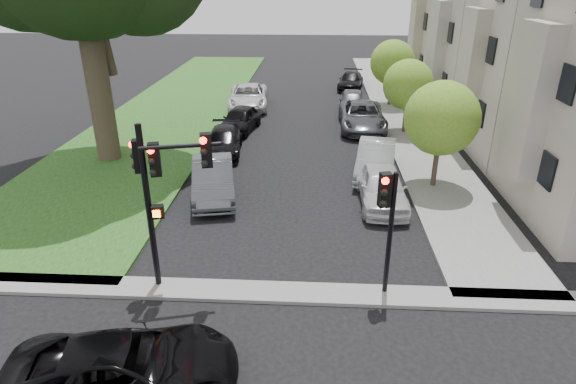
# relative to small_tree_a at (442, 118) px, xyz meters

# --- Properties ---
(ground) EXTENTS (140.00, 140.00, 0.00)m
(ground) POSITION_rel_small_tree_a_xyz_m (-6.20, -10.31, -3.17)
(ground) COLOR black
(ground) RESTS_ON ground
(grass_strip) EXTENTS (8.00, 44.00, 0.12)m
(grass_strip) POSITION_rel_small_tree_a_xyz_m (-15.20, 13.69, -3.11)
(grass_strip) COLOR #1A3F0D
(grass_strip) RESTS_ON ground
(sidewalk_right) EXTENTS (3.50, 44.00, 0.12)m
(sidewalk_right) POSITION_rel_small_tree_a_xyz_m (0.55, 13.69, -3.11)
(sidewalk_right) COLOR slate
(sidewalk_right) RESTS_ON ground
(sidewalk_cross) EXTENTS (60.00, 1.00, 0.12)m
(sidewalk_cross) POSITION_rel_small_tree_a_xyz_m (-6.20, -8.31, -3.11)
(sidewalk_cross) COLOR slate
(sidewalk_cross) RESTS_ON ground
(house_b) EXTENTS (7.70, 7.55, 15.97)m
(house_b) POSITION_rel_small_tree_a_xyz_m (6.25, 5.19, 3.77)
(house_b) COLOR gray
(house_b) RESTS_ON ground
(house_c) EXTENTS (7.70, 7.55, 15.97)m
(house_c) POSITION_rel_small_tree_a_xyz_m (6.25, 12.69, 3.77)
(house_c) COLOR #A29C90
(house_c) RESTS_ON ground
(house_d) EXTENTS (7.70, 7.55, 15.97)m
(house_d) POSITION_rel_small_tree_a_xyz_m (6.25, 20.19, 3.77)
(house_d) COLOR #A49C8B
(house_d) RESTS_ON ground
(small_tree_a) EXTENTS (3.17, 3.17, 4.76)m
(small_tree_a) POSITION_rel_small_tree_a_xyz_m (0.00, 0.00, 0.00)
(small_tree_a) COLOR #3F3629
(small_tree_a) RESTS_ON ground
(small_tree_b) EXTENTS (2.91, 2.91, 4.37)m
(small_tree_b) POSITION_rel_small_tree_a_xyz_m (0.00, 8.09, -0.26)
(small_tree_b) COLOR #3F3629
(small_tree_b) RESTS_ON ground
(small_tree_c) EXTENTS (3.11, 3.11, 4.66)m
(small_tree_c) POSITION_rel_small_tree_a_xyz_m (0.00, 14.61, -0.07)
(small_tree_c) COLOR #3F3629
(small_tree_c) RESTS_ON ground
(traffic_signal_main) EXTENTS (2.51, 0.74, 5.13)m
(traffic_signal_main) POSITION_rel_small_tree_a_xyz_m (-9.60, -8.08, 0.37)
(traffic_signal_main) COLOR black
(traffic_signal_main) RESTS_ON ground
(traffic_signal_secondary) EXTENTS (0.53, 0.42, 3.91)m
(traffic_signal_secondary) POSITION_rel_small_tree_a_xyz_m (-3.29, -8.12, -0.44)
(traffic_signal_secondary) COLOR black
(traffic_signal_secondary) RESTS_ON ground
(car_cross_near) EXTENTS (5.47, 3.31, 1.42)m
(car_cross_near) POSITION_rel_small_tree_a_xyz_m (-9.48, -12.21, -2.46)
(car_cross_near) COLOR black
(car_cross_near) RESTS_ON ground
(car_parked_0) EXTENTS (1.87, 4.58, 1.55)m
(car_parked_0) POSITION_rel_small_tree_a_xyz_m (-2.53, -1.84, -2.39)
(car_parked_0) COLOR silver
(car_parked_0) RESTS_ON ground
(car_parked_1) EXTENTS (2.46, 5.03, 1.59)m
(car_parked_1) POSITION_rel_small_tree_a_xyz_m (-2.43, 1.30, -2.37)
(car_parked_1) COLOR #999BA0
(car_parked_1) RESTS_ON ground
(car_parked_2) EXTENTS (2.71, 5.80, 1.60)m
(car_parked_2) POSITION_rel_small_tree_a_xyz_m (-2.44, 8.82, -2.37)
(car_parked_2) COLOR #3F4247
(car_parked_2) RESTS_ON ground
(car_parked_3) EXTENTS (2.06, 4.47, 1.48)m
(car_parked_3) POSITION_rel_small_tree_a_xyz_m (-2.80, 12.90, -2.43)
(car_parked_3) COLOR #3F4247
(car_parked_3) RESTS_ON ground
(car_parked_4) EXTENTS (2.54, 4.86, 1.34)m
(car_parked_4) POSITION_rel_small_tree_a_xyz_m (-2.43, 20.23, -2.50)
(car_parked_4) COLOR black
(car_parked_4) RESTS_ON ground
(car_parked_5) EXTENTS (2.63, 5.06, 1.59)m
(car_parked_5) POSITION_rel_small_tree_a_xyz_m (-9.60, -1.50, -2.37)
(car_parked_5) COLOR #3F4247
(car_parked_5) RESTS_ON ground
(car_parked_6) EXTENTS (2.22, 4.67, 1.31)m
(car_parked_6) POSITION_rel_small_tree_a_xyz_m (-10.14, 3.88, -2.51)
(car_parked_6) COLOR black
(car_parked_6) RESTS_ON ground
(car_parked_7) EXTENTS (2.47, 4.57, 1.48)m
(car_parked_7) POSITION_rel_small_tree_a_xyz_m (-9.85, 7.95, -2.43)
(car_parked_7) COLOR black
(car_parked_7) RESTS_ON ground
(car_parked_8) EXTENTS (3.18, 6.00, 1.61)m
(car_parked_8) POSITION_rel_small_tree_a_xyz_m (-10.10, 13.58, -2.36)
(car_parked_8) COLOR silver
(car_parked_8) RESTS_ON ground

